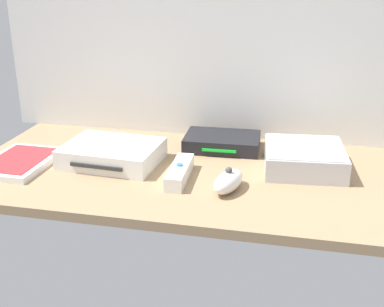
{
  "coord_description": "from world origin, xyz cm",
  "views": [
    {
      "loc": [
        21.37,
        -97.81,
        42.64
      ],
      "look_at": [
        0.0,
        0.0,
        4.0
      ],
      "focal_mm": 46.32,
      "sensor_mm": 36.0,
      "label": 1
    }
  ],
  "objects": [
    {
      "name": "mini_computer",
      "position": [
        23.91,
        6.02,
        2.64
      ],
      "size": [
        18.44,
        18.44,
        5.3
      ],
      "rotation": [
        0.0,
        0.0,
        0.09
      ],
      "color": "silver",
      "rests_on": "ground_plane"
    },
    {
      "name": "ground_plane",
      "position": [
        0.0,
        0.0,
        -1.0
      ],
      "size": [
        100.0,
        48.0,
        2.0
      ],
      "primitive_type": "cube",
      "color": "#9E7F5B",
      "rests_on": "ground"
    },
    {
      "name": "back_wall",
      "position": [
        0.0,
        24.6,
        32.0
      ],
      "size": [
        110.0,
        1.2,
        64.0
      ],
      "primitive_type": "cube",
      "color": "white",
      "rests_on": "ground"
    },
    {
      "name": "game_console",
      "position": [
        -18.74,
        0.74,
        2.2
      ],
      "size": [
        22.02,
        17.56,
        4.4
      ],
      "rotation": [
        0.0,
        0.0,
        -0.07
      ],
      "color": "white",
      "rests_on": "ground_plane"
    },
    {
      "name": "remote_nunchuk",
      "position": [
        9.28,
        -8.45,
        2.04
      ],
      "size": [
        7.07,
        10.84,
        5.1
      ],
      "rotation": [
        0.0,
        0.0,
        -0.29
      ],
      "color": "white",
      "rests_on": "ground_plane"
    },
    {
      "name": "game_case",
      "position": [
        -38.73,
        -5.27,
        0.76
      ],
      "size": [
        13.98,
        19.27,
        1.56
      ],
      "rotation": [
        0.0,
        0.0,
        -0.02
      ],
      "color": "white",
      "rests_on": "ground_plane"
    },
    {
      "name": "network_router",
      "position": [
        4.28,
        15.07,
        1.7
      ],
      "size": [
        18.39,
        12.83,
        3.4
      ],
      "rotation": [
        0.0,
        0.0,
        0.03
      ],
      "color": "black",
      "rests_on": "ground_plane"
    },
    {
      "name": "remote_wand",
      "position": [
        -1.58,
        -4.86,
        1.51
      ],
      "size": [
        4.2,
        14.93,
        3.4
      ],
      "rotation": [
        0.0,
        0.0,
        0.04
      ],
      "color": "white",
      "rests_on": "ground_plane"
    }
  ]
}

